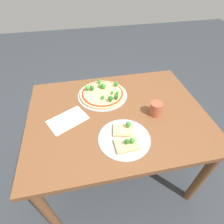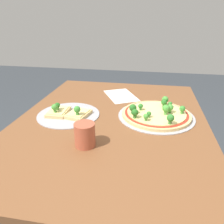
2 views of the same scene
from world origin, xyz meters
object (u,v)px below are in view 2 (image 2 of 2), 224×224
object	(u,v)px
pizza_tray_slice	(68,113)
pizza_tray_whole	(156,114)
dining_table	(112,135)
drinking_cup	(85,135)

from	to	relation	value
pizza_tray_slice	pizza_tray_whole	bearing A→B (deg)	98.18
dining_table	pizza_tray_slice	size ratio (longest dim) A/B	3.84
pizza_tray_whole	drinking_cup	world-z (taller)	drinking_cup
pizza_tray_slice	drinking_cup	bearing A→B (deg)	33.34
dining_table	pizza_tray_whole	bearing A→B (deg)	107.19
pizza_tray_slice	drinking_cup	distance (m)	0.30
dining_table	drinking_cup	distance (m)	0.29
pizza_tray_whole	pizza_tray_slice	world-z (taller)	pizza_tray_whole
dining_table	drinking_cup	xyz separation A→B (m)	(0.25, -0.06, 0.14)
pizza_tray_slice	dining_table	bearing A→B (deg)	89.15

